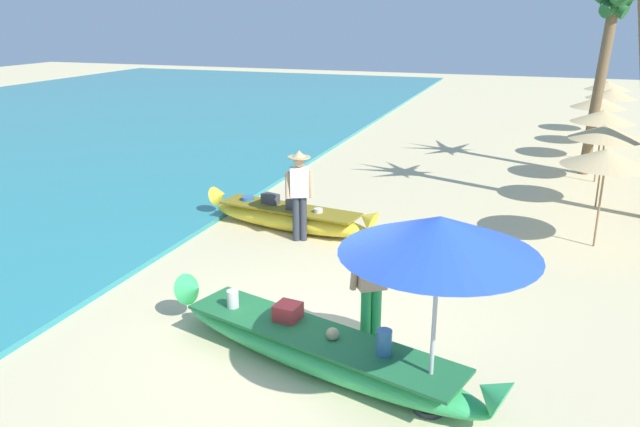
{
  "coord_description": "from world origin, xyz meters",
  "views": [
    {
      "loc": [
        2.61,
        -7.1,
        4.3
      ],
      "look_at": [
        -0.86,
        2.82,
        0.9
      ],
      "focal_mm": 34.99,
      "sensor_mm": 36.0,
      "label": 1
    }
  ],
  "objects_px": {
    "person_vendor_hatted": "(299,189)",
    "person_tourist_customer": "(372,282)",
    "boat_yellow_midground": "(289,217)",
    "palm_tree_leaning_seaward": "(613,13)",
    "patio_umbrella_large": "(440,236)",
    "boat_green_foreground": "(318,349)"
  },
  "relations": [
    {
      "from": "person_vendor_hatted",
      "to": "patio_umbrella_large",
      "type": "relative_size",
      "value": 0.78
    },
    {
      "from": "person_vendor_hatted",
      "to": "palm_tree_leaning_seaward",
      "type": "relative_size",
      "value": 0.35
    },
    {
      "from": "boat_yellow_midground",
      "to": "person_vendor_hatted",
      "type": "height_order",
      "value": "person_vendor_hatted"
    },
    {
      "from": "boat_green_foreground",
      "to": "patio_umbrella_large",
      "type": "height_order",
      "value": "patio_umbrella_large"
    },
    {
      "from": "boat_green_foreground",
      "to": "palm_tree_leaning_seaward",
      "type": "relative_size",
      "value": 0.92
    },
    {
      "from": "palm_tree_leaning_seaward",
      "to": "person_tourist_customer",
      "type": "bearing_deg",
      "value": -106.7
    },
    {
      "from": "boat_yellow_midground",
      "to": "palm_tree_leaning_seaward",
      "type": "distance_m",
      "value": 10.27
    },
    {
      "from": "boat_green_foreground",
      "to": "person_tourist_customer",
      "type": "relative_size",
      "value": 2.79
    },
    {
      "from": "boat_green_foreground",
      "to": "person_tourist_customer",
      "type": "xyz_separation_m",
      "value": [
        0.5,
        0.68,
        0.71
      ]
    },
    {
      "from": "boat_green_foreground",
      "to": "boat_yellow_midground",
      "type": "height_order",
      "value": "boat_green_foreground"
    },
    {
      "from": "person_tourist_customer",
      "to": "patio_umbrella_large",
      "type": "xyz_separation_m",
      "value": [
        0.98,
        -1.1,
        1.12
      ]
    },
    {
      "from": "boat_yellow_midground",
      "to": "palm_tree_leaning_seaward",
      "type": "relative_size",
      "value": 0.75
    },
    {
      "from": "person_tourist_customer",
      "to": "boat_yellow_midground",
      "type": "bearing_deg",
      "value": 124.55
    },
    {
      "from": "boat_yellow_midground",
      "to": "person_tourist_customer",
      "type": "xyz_separation_m",
      "value": [
        2.83,
        -4.11,
        0.7
      ]
    },
    {
      "from": "boat_yellow_midground",
      "to": "person_vendor_hatted",
      "type": "xyz_separation_m",
      "value": [
        0.44,
        -0.52,
        0.77
      ]
    },
    {
      "from": "boat_green_foreground",
      "to": "patio_umbrella_large",
      "type": "bearing_deg",
      "value": -15.89
    },
    {
      "from": "boat_green_foreground",
      "to": "person_tourist_customer",
      "type": "height_order",
      "value": "person_tourist_customer"
    },
    {
      "from": "boat_green_foreground",
      "to": "palm_tree_leaning_seaward",
      "type": "distance_m",
      "value": 13.17
    },
    {
      "from": "boat_yellow_midground",
      "to": "patio_umbrella_large",
      "type": "bearing_deg",
      "value": -53.81
    },
    {
      "from": "person_vendor_hatted",
      "to": "person_tourist_customer",
      "type": "distance_m",
      "value": 4.31
    },
    {
      "from": "person_vendor_hatted",
      "to": "person_tourist_customer",
      "type": "xyz_separation_m",
      "value": [
        2.39,
        -3.59,
        -0.07
      ]
    },
    {
      "from": "patio_umbrella_large",
      "to": "person_tourist_customer",
      "type": "bearing_deg",
      "value": 131.76
    }
  ]
}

